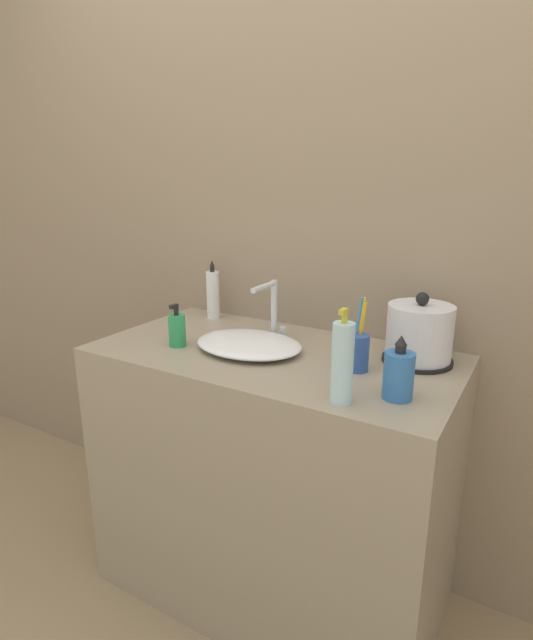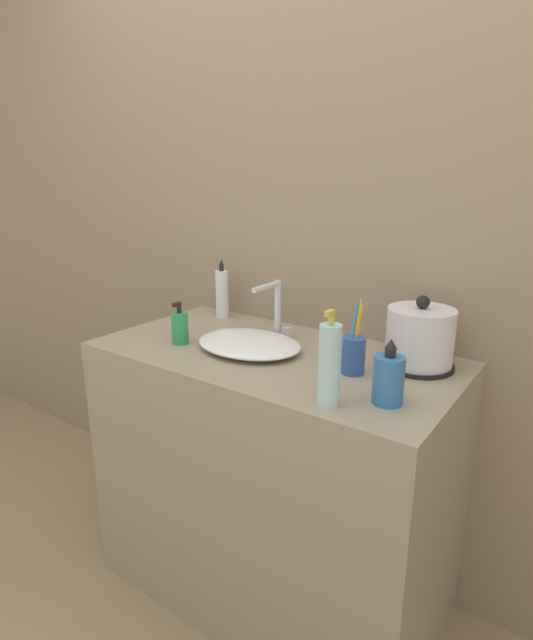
# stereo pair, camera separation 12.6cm
# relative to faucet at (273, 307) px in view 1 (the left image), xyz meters

# --- Properties ---
(wall_back) EXTENTS (6.00, 0.04, 2.60)m
(wall_back) POSITION_rel_faucet_xyz_m (0.07, 0.19, 0.30)
(wall_back) COLOR gray
(wall_back) RESTS_ON ground_plane
(vanity_counter) EXTENTS (1.12, 0.58, 0.89)m
(vanity_counter) POSITION_rel_faucet_xyz_m (0.07, -0.12, -0.55)
(vanity_counter) COLOR gray
(vanity_counter) RESTS_ON ground_plane
(sink_basin) EXTENTS (0.35, 0.27, 0.04)m
(sink_basin) POSITION_rel_faucet_xyz_m (-0.01, -0.14, -0.09)
(sink_basin) COLOR white
(sink_basin) RESTS_ON vanity_counter
(faucet) EXTENTS (0.06, 0.14, 0.19)m
(faucet) POSITION_rel_faucet_xyz_m (0.00, 0.00, 0.00)
(faucet) COLOR silver
(faucet) RESTS_ON vanity_counter
(electric_kettle) EXTENTS (0.20, 0.20, 0.21)m
(electric_kettle) POSITION_rel_faucet_xyz_m (0.47, 0.02, -0.03)
(electric_kettle) COLOR black
(electric_kettle) RESTS_ON vanity_counter
(toothbrush_cup) EXTENTS (0.06, 0.06, 0.21)m
(toothbrush_cup) POSITION_rel_faucet_xyz_m (0.34, -0.13, -0.05)
(toothbrush_cup) COLOR #2D519E
(toothbrush_cup) RESTS_ON vanity_counter
(lotion_bottle) EXTENTS (0.05, 0.05, 0.24)m
(lotion_bottle) POSITION_rel_faucet_xyz_m (0.39, -0.34, -0.01)
(lotion_bottle) COLOR silver
(lotion_bottle) RESTS_ON vanity_counter
(shampoo_bottle) EXTENTS (0.05, 0.05, 0.22)m
(shampoo_bottle) POSITION_rel_faucet_xyz_m (-0.32, 0.10, -0.02)
(shampoo_bottle) COLOR white
(shampoo_bottle) RESTS_ON vanity_counter
(mouthwash_bottle) EXTENTS (0.07, 0.07, 0.16)m
(mouthwash_bottle) POSITION_rel_faucet_xyz_m (0.50, -0.25, -0.05)
(mouthwash_bottle) COLOR #3370B7
(mouthwash_bottle) RESTS_ON vanity_counter
(hand_cream_bottle) EXTENTS (0.05, 0.05, 0.14)m
(hand_cream_bottle) POSITION_rel_faucet_xyz_m (-0.22, -0.22, -0.06)
(hand_cream_bottle) COLOR #2D9956
(hand_cream_bottle) RESTS_ON vanity_counter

